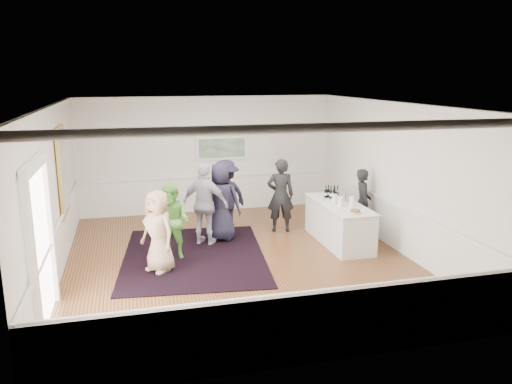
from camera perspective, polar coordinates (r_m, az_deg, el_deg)
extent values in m
plane|color=brown|center=(10.48, -1.96, -7.73)|extent=(8.00, 8.00, 0.00)
cube|color=white|center=(9.80, -2.11, 10.02)|extent=(7.00, 8.00, 0.02)
cube|color=white|center=(9.90, -22.23, -0.29)|extent=(0.02, 8.00, 3.20)
cube|color=white|center=(11.28, 15.61, 1.77)|extent=(0.02, 8.00, 3.20)
cube|color=white|center=(13.89, -5.59, 4.28)|extent=(7.00, 0.02, 3.20)
cube|color=white|center=(6.32, 5.84, -6.72)|extent=(7.00, 0.02, 3.20)
cube|color=gold|center=(11.12, -21.24, 2.24)|extent=(0.04, 1.25, 1.85)
cube|color=white|center=(11.12, -21.12, 2.25)|extent=(0.01, 1.05, 1.65)
cube|color=white|center=(7.42, -24.11, -8.05)|extent=(0.10, 0.14, 2.40)
cube|color=white|center=(8.96, -22.44, -4.32)|extent=(0.10, 0.14, 2.40)
cube|color=white|center=(7.88, -24.03, 2.83)|extent=(0.10, 1.78, 0.16)
cube|color=white|center=(8.19, -23.43, -6.02)|extent=(0.02, 1.50, 2.40)
cube|color=white|center=(13.88, -3.94, 5.06)|extent=(1.44, 0.05, 0.66)
cube|color=#235D2A|center=(13.85, -3.91, 5.04)|extent=(1.30, 0.01, 0.52)
cube|color=black|center=(10.75, -7.10, -7.22)|extent=(3.33, 4.14, 0.02)
cube|color=silver|center=(11.53, 9.44, -3.55)|extent=(0.81, 2.23, 0.91)
cube|color=silver|center=(11.40, 9.52, -1.33)|extent=(0.87, 2.29, 0.02)
imported|color=black|center=(12.07, 12.09, -1.18)|extent=(0.51, 0.66, 1.61)
imported|color=tan|center=(9.82, -11.12, -4.43)|extent=(0.89, 0.94, 1.62)
imported|color=#65BA4A|center=(10.49, -9.50, -3.32)|extent=(0.97, 0.94, 1.58)
imported|color=#B1AABF|center=(11.21, -5.83, -1.41)|extent=(1.16, 0.96, 1.86)
imported|color=black|center=(12.06, -3.49, -0.50)|extent=(1.33, 1.11, 1.78)
imported|color=black|center=(12.10, 2.82, -0.38)|extent=(0.73, 0.54, 1.81)
imported|color=black|center=(11.46, -4.04, -1.10)|extent=(1.05, 0.88, 1.83)
cylinder|color=#61B540|center=(11.11, 9.62, -1.04)|extent=(0.12, 0.12, 0.24)
cylinder|color=#D33E3E|center=(11.13, 10.90, -1.06)|extent=(0.12, 0.12, 0.24)
cylinder|color=#7DBA42|center=(11.28, 8.94, -0.79)|extent=(0.12, 0.12, 0.24)
cylinder|color=silver|center=(11.55, 9.66, -0.51)|extent=(0.26, 0.26, 0.25)
imported|color=white|center=(10.64, 11.27, -2.24)|extent=(0.24, 0.24, 0.06)
cylinder|color=olive|center=(10.63, 11.28, -2.11)|extent=(0.19, 0.19, 0.04)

